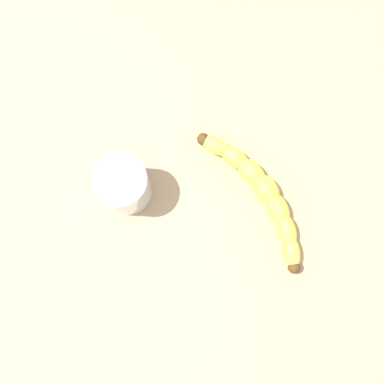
# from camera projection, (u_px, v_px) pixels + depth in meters

# --- Properties ---
(wooden_tabletop) EXTENTS (1.20, 1.20, 0.03)m
(wooden_tabletop) POSITION_uv_depth(u_px,v_px,m) (184.00, 226.00, 0.77)
(wooden_tabletop) COLOR tan
(wooden_tabletop) RESTS_ON ground
(banana) EXTENTS (0.25, 0.07, 0.03)m
(banana) POSITION_uv_depth(u_px,v_px,m) (261.00, 193.00, 0.75)
(banana) COLOR #EDE548
(banana) RESTS_ON wooden_tabletop
(smoothie_glass) EXTENTS (0.07, 0.07, 0.09)m
(smoothie_glass) POSITION_uv_depth(u_px,v_px,m) (124.00, 186.00, 0.72)
(smoothie_glass) COLOR silver
(smoothie_glass) RESTS_ON wooden_tabletop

